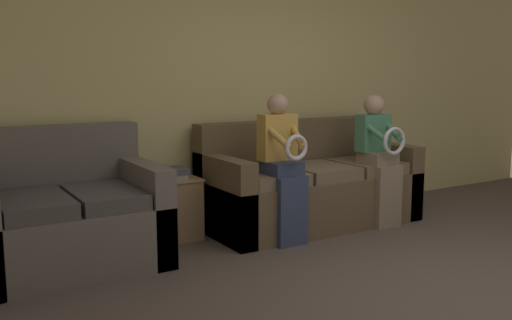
# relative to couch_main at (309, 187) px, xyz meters

# --- Properties ---
(ground_plane) EXTENTS (14.00, 14.00, 0.00)m
(ground_plane) POSITION_rel_couch_main_xyz_m (-0.23, -2.22, -0.34)
(ground_plane) COLOR brown
(wall_back) EXTENTS (7.83, 0.06, 2.55)m
(wall_back) POSITION_rel_couch_main_xyz_m (-0.23, 0.49, 0.93)
(wall_back) COLOR #DBCC7F
(wall_back) RESTS_ON ground_plane
(couch_main) EXTENTS (2.00, 0.86, 0.95)m
(couch_main) POSITION_rel_couch_main_xyz_m (0.00, 0.00, 0.00)
(couch_main) COLOR brown
(couch_main) RESTS_ON ground_plane
(couch_side) EXTENTS (1.30, 0.97, 1.00)m
(couch_side) POSITION_rel_couch_main_xyz_m (-2.20, -0.00, 0.00)
(couch_side) COLOR #70665B
(couch_side) RESTS_ON ground_plane
(child_left_seated) EXTENTS (0.32, 0.38, 1.23)m
(child_left_seated) POSITION_rel_couch_main_xyz_m (-0.53, -0.35, 0.33)
(child_left_seated) COLOR #384260
(child_left_seated) RESTS_ON ground_plane
(child_right_seated) EXTENTS (0.33, 0.38, 1.20)m
(child_right_seated) POSITION_rel_couch_main_xyz_m (0.53, -0.36, 0.32)
(child_right_seated) COLOR gray
(child_right_seated) RESTS_ON ground_plane
(side_shelf) EXTENTS (0.43, 0.43, 0.52)m
(side_shelf) POSITION_rel_couch_main_xyz_m (-1.28, 0.22, -0.08)
(side_shelf) COLOR #9E7A51
(side_shelf) RESTS_ON ground_plane
(book_stack) EXTENTS (0.25, 0.28, 0.08)m
(book_stack) POSITION_rel_couch_main_xyz_m (-1.28, 0.23, 0.22)
(book_stack) COLOR gray
(book_stack) RESTS_ON side_shelf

